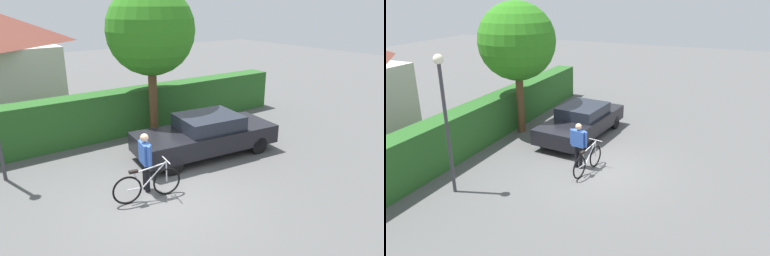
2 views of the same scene
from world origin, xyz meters
TOP-DOWN VIEW (x-y plane):
  - ground_plane at (0.00, 0.00)m, footprint 60.00×60.00m
  - hedge_row at (0.00, 4.97)m, footprint 16.44×0.90m
  - parked_car_near at (2.50, 1.60)m, footprint 4.73×2.26m
  - bicycle at (-0.40, 0.17)m, footprint 1.77×0.50m
  - person_rider at (-0.23, 0.58)m, footprint 0.26×0.65m
  - tree_kerbside at (2.02, 4.18)m, footprint 3.09×3.09m

SIDE VIEW (x-z plane):
  - ground_plane at x=0.00m, z-range 0.00..0.00m
  - bicycle at x=-0.40m, z-range -0.09..0.89m
  - parked_car_near at x=2.50m, z-range 0.02..1.34m
  - hedge_row at x=0.00m, z-range 0.00..1.65m
  - person_rider at x=-0.23m, z-range 0.13..1.72m
  - tree_kerbside at x=2.02m, z-range 1.10..6.44m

